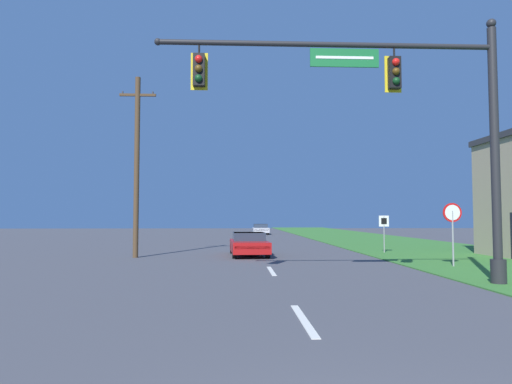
{
  "coord_description": "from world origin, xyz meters",
  "views": [
    {
      "loc": [
        -1.3,
        -2.83,
        1.97
      ],
      "look_at": [
        0.0,
        26.88,
        3.63
      ],
      "focal_mm": 32.0,
      "sensor_mm": 36.0,
      "label": 1
    }
  ],
  "objects_px": {
    "car_ahead": "(249,244)",
    "stop_sign": "(452,220)",
    "far_car": "(260,229)",
    "route_sign_post": "(384,225)",
    "utility_pole_near": "(137,163)",
    "signal_mast": "(411,119)"
  },
  "relations": [
    {
      "from": "car_ahead",
      "to": "stop_sign",
      "type": "height_order",
      "value": "stop_sign"
    },
    {
      "from": "stop_sign",
      "to": "route_sign_post",
      "type": "relative_size",
      "value": 1.23
    },
    {
      "from": "far_car",
      "to": "utility_pole_near",
      "type": "xyz_separation_m",
      "value": [
        -7.8,
        -30.65,
        4.05
      ]
    },
    {
      "from": "utility_pole_near",
      "to": "stop_sign",
      "type": "bearing_deg",
      "value": -20.16
    },
    {
      "from": "signal_mast",
      "to": "car_ahead",
      "type": "distance_m",
      "value": 12.19
    },
    {
      "from": "signal_mast",
      "to": "stop_sign",
      "type": "xyz_separation_m",
      "value": [
        3.41,
        4.63,
        -3.02
      ]
    },
    {
      "from": "car_ahead",
      "to": "far_car",
      "type": "distance_m",
      "value": 29.85
    },
    {
      "from": "stop_sign",
      "to": "route_sign_post",
      "type": "distance_m",
      "value": 7.1
    },
    {
      "from": "far_car",
      "to": "stop_sign",
      "type": "relative_size",
      "value": 1.72
    },
    {
      "from": "far_car",
      "to": "route_sign_post",
      "type": "distance_m",
      "value": 29.04
    },
    {
      "from": "far_car",
      "to": "stop_sign",
      "type": "xyz_separation_m",
      "value": [
        5.73,
        -35.62,
        1.26
      ]
    },
    {
      "from": "car_ahead",
      "to": "stop_sign",
      "type": "distance_m",
      "value": 9.94
    },
    {
      "from": "far_car",
      "to": "route_sign_post",
      "type": "xyz_separation_m",
      "value": [
        5.29,
        -28.54,
        0.92
      ]
    },
    {
      "from": "car_ahead",
      "to": "far_car",
      "type": "relative_size",
      "value": 1.05
    },
    {
      "from": "signal_mast",
      "to": "route_sign_post",
      "type": "relative_size",
      "value": 5.08
    },
    {
      "from": "signal_mast",
      "to": "stop_sign",
      "type": "height_order",
      "value": "signal_mast"
    },
    {
      "from": "signal_mast",
      "to": "far_car",
      "type": "relative_size",
      "value": 2.4
    },
    {
      "from": "stop_sign",
      "to": "signal_mast",
      "type": "bearing_deg",
      "value": -126.41
    },
    {
      "from": "signal_mast",
      "to": "utility_pole_near",
      "type": "relative_size",
      "value": 1.15
    },
    {
      "from": "far_car",
      "to": "route_sign_post",
      "type": "relative_size",
      "value": 2.12
    },
    {
      "from": "route_sign_post",
      "to": "signal_mast",
      "type": "bearing_deg",
      "value": -104.25
    },
    {
      "from": "signal_mast",
      "to": "utility_pole_near",
      "type": "bearing_deg",
      "value": 136.52
    }
  ]
}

